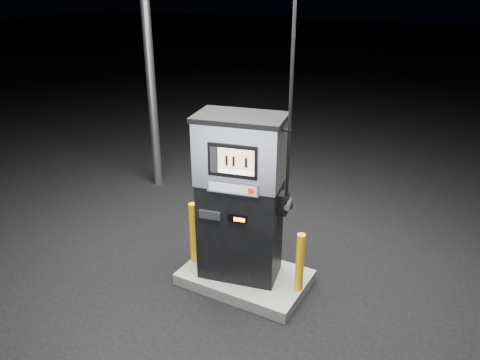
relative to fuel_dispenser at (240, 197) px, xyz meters
The scene contains 5 objects.
ground 1.24m from the fuel_dispenser, 17.77° to the left, with size 80.00×80.00×0.00m, color black.
pump_island 1.16m from the fuel_dispenser, 17.77° to the left, with size 1.60×1.00×0.15m, color slate.
fuel_dispenser is the anchor object (origin of this frame).
bollard_left 0.95m from the fuel_dispenser, behind, with size 0.11×0.11×0.85m, color #FFB50E.
bollard_right 1.06m from the fuel_dispenser, ahead, with size 0.10×0.10×0.77m, color #FFB50E.
Camera 1 is at (2.42, -4.50, 3.70)m, focal length 35.00 mm.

